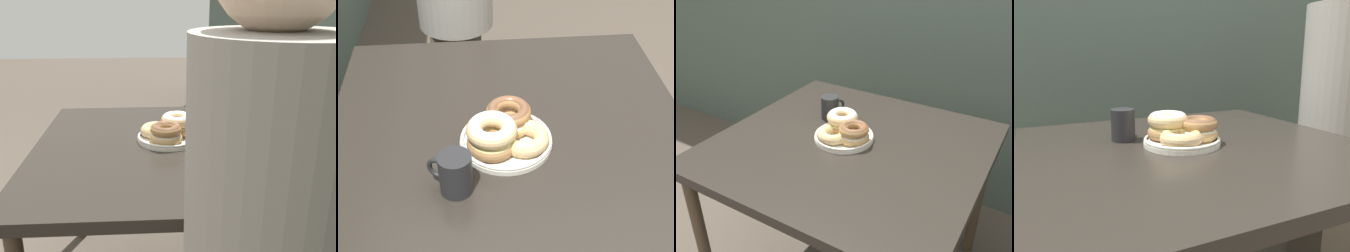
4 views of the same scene
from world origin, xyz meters
The scene contains 4 objects.
dining_table centered at (0.00, 0.27, 0.65)m, with size 1.04×1.00×0.72m.
donut_plate centered at (-0.04, 0.29, 0.77)m, with size 0.25×0.25×0.10m.
coffee_mug centered at (-0.19, 0.42, 0.78)m, with size 0.08×0.11×0.10m.
person_figure centered at (0.79, 0.42, 0.74)m, with size 0.32×0.30×1.42m.
Camera 2 is at (-0.96, 0.37, 1.54)m, focal length 50.00 mm.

